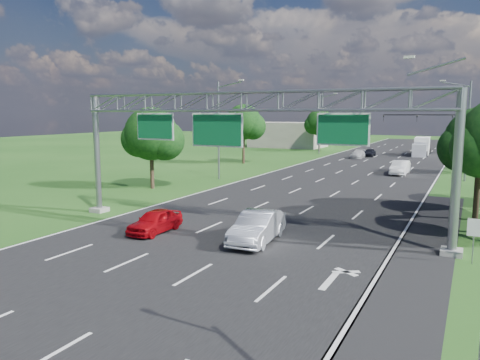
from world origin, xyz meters
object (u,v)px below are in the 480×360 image
Objects in this scene: silver_sedan at (257,227)px; sign_gantry at (245,112)px; traffic_signal at (441,124)px; box_truck at (422,147)px; red_coupe at (155,221)px; regulatory_sign at (474,232)px.

sign_gantry is at bearing 124.65° from silver_sedan.
traffic_signal is 55.55m from silver_sedan.
silver_sedan is (1.77, -2.12, -6.07)m from sign_gantry.
traffic_signal reaches higher than box_truck.
red_coupe is 6.17m from silver_sedan.
traffic_signal is at bearing 77.55° from red_coupe.
sign_gantry reaches higher than red_coupe.
box_truck is at bearing 85.85° from sign_gantry.
silver_sedan is at bearing -95.25° from box_truck.
sign_gantry is at bearing 175.17° from regulatory_sign.
box_truck is at bearing 124.84° from traffic_signal.
traffic_signal is (7.15, 53.00, -1.72)m from sign_gantry.
sign_gantry is 4.69× the size of silver_sedan.
sign_gantry is 6.66m from silver_sedan.
traffic_signal is at bearing 82.32° from sign_gantry.
sign_gantry reaches higher than regulatory_sign.
sign_gantry is 57.71m from box_truck.
sign_gantry is 13.25m from regulatory_sign.
silver_sedan is at bearing -173.90° from regulatory_sign.
traffic_signal is at bearing 95.20° from regulatory_sign.
box_truck reaches higher than silver_sedan.
regulatory_sign is at bearing 0.91° from silver_sedan.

